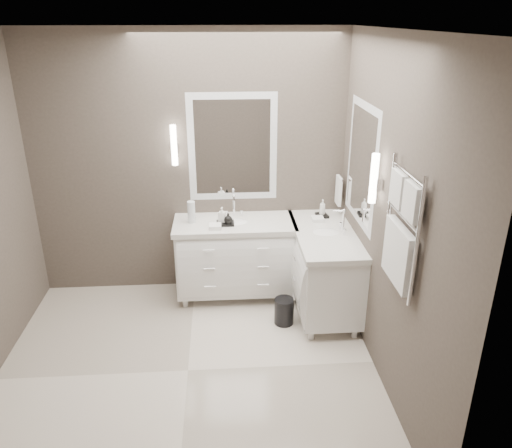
{
  "coord_description": "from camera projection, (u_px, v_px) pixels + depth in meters",
  "views": [
    {
      "loc": [
        0.33,
        -3.45,
        2.79
      ],
      "look_at": [
        0.63,
        0.7,
        1.04
      ],
      "focal_mm": 35.0,
      "sensor_mm": 36.0,
      "label": 1
    }
  ],
  "objects": [
    {
      "name": "amenity_tray_back",
      "position": [
        225.0,
        223.0,
        4.99
      ],
      "size": [
        0.17,
        0.13,
        0.03
      ],
      "primitive_type": "cube",
      "rotation": [
        0.0,
        0.0,
        0.0
      ],
      "color": "black",
      "rests_on": "vanity_back"
    },
    {
      "name": "mirror_back",
      "position": [
        233.0,
        148.0,
        5.03
      ],
      "size": [
        0.9,
        0.02,
        1.1
      ],
      "color": "white",
      "rests_on": "wall_back"
    },
    {
      "name": "towel_ladder",
      "position": [
        401.0,
        235.0,
        3.43
      ],
      "size": [
        0.06,
        0.58,
        0.9
      ],
      "color": "white",
      "rests_on": "wall_right"
    },
    {
      "name": "amenity_tray_right",
      "position": [
        322.0,
        215.0,
        5.19
      ],
      "size": [
        0.13,
        0.16,
        0.02
      ],
      "primitive_type": "cube",
      "rotation": [
        0.0,
        0.0,
        0.14
      ],
      "color": "black",
      "rests_on": "vanity_right"
    },
    {
      "name": "floor",
      "position": [
        188.0,
        371.0,
        4.24
      ],
      "size": [
        3.2,
        3.0,
        0.01
      ],
      "primitive_type": "cube",
      "color": "silver",
      "rests_on": "ground"
    },
    {
      "name": "vanity_back",
      "position": [
        235.0,
        254.0,
        5.2
      ],
      "size": [
        1.24,
        0.59,
        0.97
      ],
      "color": "white",
      "rests_on": "floor"
    },
    {
      "name": "soap_bottle_c",
      "position": [
        322.0,
        207.0,
        5.15
      ],
      "size": [
        0.07,
        0.07,
        0.16
      ],
      "primitive_type": "imported",
      "rotation": [
        0.0,
        0.0,
        -0.06
      ],
      "color": "white",
      "rests_on": "amenity_tray_right"
    },
    {
      "name": "sconce_right",
      "position": [
        374.0,
        179.0,
        3.92
      ],
      "size": [
        0.06,
        0.06,
        0.4
      ],
      "color": "white",
      "rests_on": "wall_right"
    },
    {
      "name": "wall_back",
      "position": [
        189.0,
        167.0,
        5.09
      ],
      "size": [
        3.2,
        0.01,
        2.7
      ],
      "primitive_type": "cube",
      "color": "#4B433C",
      "rests_on": "floor"
    },
    {
      "name": "sconce_back",
      "position": [
        174.0,
        146.0,
        4.92
      ],
      "size": [
        0.06,
        0.06,
        0.4
      ],
      "color": "white",
      "rests_on": "wall_back"
    },
    {
      "name": "waste_bin",
      "position": [
        284.0,
        311.0,
        4.84
      ],
      "size": [
        0.2,
        0.2,
        0.26
      ],
      "primitive_type": "cylinder",
      "rotation": [
        0.0,
        0.0,
        0.07
      ],
      "color": "black",
      "rests_on": "floor"
    },
    {
      "name": "ceiling",
      "position": [
        166.0,
        29.0,
        3.19
      ],
      "size": [
        3.2,
        3.0,
        0.01
      ],
      "primitive_type": "cube",
      "color": "white",
      "rests_on": "wall_back"
    },
    {
      "name": "towel_bar_corner",
      "position": [
        339.0,
        190.0,
        5.15
      ],
      "size": [
        0.03,
        0.22,
        0.3
      ],
      "color": "white",
      "rests_on": "wall_right"
    },
    {
      "name": "soap_bottle_b",
      "position": [
        228.0,
        218.0,
        4.93
      ],
      "size": [
        0.1,
        0.1,
        0.11
      ],
      "primitive_type": "imported",
      "rotation": [
        0.0,
        0.0,
        0.3
      ],
      "color": "black",
      "rests_on": "amenity_tray_back"
    },
    {
      "name": "water_bottle",
      "position": [
        191.0,
        212.0,
        5.0
      ],
      "size": [
        0.09,
        0.09,
        0.22
      ],
      "primitive_type": "cylinder",
      "rotation": [
        0.0,
        0.0,
        0.2
      ],
      "color": "silver",
      "rests_on": "vanity_back"
    },
    {
      "name": "soap_bottle_a",
      "position": [
        222.0,
        214.0,
        4.97
      ],
      "size": [
        0.08,
        0.09,
        0.15
      ],
      "primitive_type": "imported",
      "rotation": [
        0.0,
        0.0,
        -0.28
      ],
      "color": "white",
      "rests_on": "amenity_tray_back"
    },
    {
      "name": "mirror_right",
      "position": [
        362.0,
        164.0,
        4.47
      ],
      "size": [
        0.02,
        0.9,
        1.1
      ],
      "color": "white",
      "rests_on": "wall_right"
    },
    {
      "name": "vanity_right",
      "position": [
        324.0,
        265.0,
        4.96
      ],
      "size": [
        0.59,
        1.24,
        0.97
      ],
      "color": "white",
      "rests_on": "floor"
    },
    {
      "name": "wall_right",
      "position": [
        389.0,
        218.0,
        3.82
      ],
      "size": [
        0.01,
        3.0,
        2.7
      ],
      "primitive_type": "cube",
      "color": "#4B433C",
      "rests_on": "floor"
    },
    {
      "name": "wall_front",
      "position": [
        155.0,
        348.0,
        2.33
      ],
      "size": [
        3.2,
        0.01,
        2.7
      ],
      "primitive_type": "cube",
      "color": "#4B433C",
      "rests_on": "floor"
    }
  ]
}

